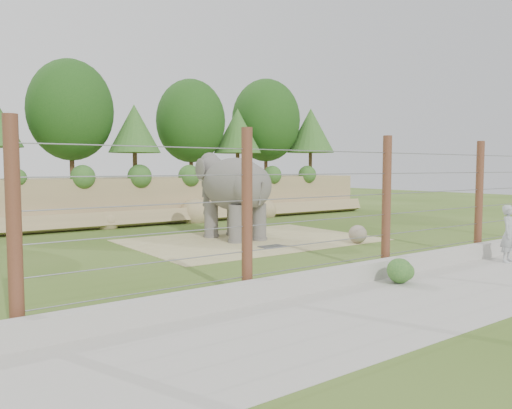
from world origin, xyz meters
TOP-DOWN VIEW (x-y plane):
  - ground at (0.00, 0.00)m, footprint 90.00×90.00m
  - back_embankment at (0.59, 12.68)m, footprint 30.00×5.52m
  - dirt_patch at (0.50, 3.00)m, footprint 10.00×7.00m
  - drain_grate at (0.04, 1.00)m, footprint 1.00×0.60m
  - elephant at (0.13, 3.74)m, footprint 1.97×4.53m
  - stone_ball at (3.41, -0.30)m, footprint 0.74×0.74m
  - retaining_wall at (0.00, -5.00)m, footprint 26.00×0.35m
  - walkway at (0.00, -7.00)m, footprint 26.00×4.00m
  - barrier_fence at (0.00, -4.50)m, footprint 20.26×0.26m
  - walkway_shrub at (-1.00, -5.80)m, footprint 0.67×0.67m
  - zookeeper at (4.34, -5.93)m, footprint 0.75×0.56m

SIDE VIEW (x-z plane):
  - ground at x=0.00m, z-range 0.00..0.00m
  - walkway at x=0.00m, z-range 0.00..0.01m
  - dirt_patch at x=0.50m, z-range 0.00..0.02m
  - drain_grate at x=0.04m, z-range 0.02..0.05m
  - retaining_wall at x=0.00m, z-range 0.00..0.50m
  - walkway_shrub at x=-1.00m, z-range 0.01..0.68m
  - stone_ball at x=3.41m, z-range 0.02..0.76m
  - zookeeper at x=4.34m, z-range 0.01..1.87m
  - elephant at x=0.13m, z-range 0.00..3.65m
  - barrier_fence at x=0.00m, z-range 0.00..4.00m
  - back_embankment at x=0.59m, z-range -0.42..8.35m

